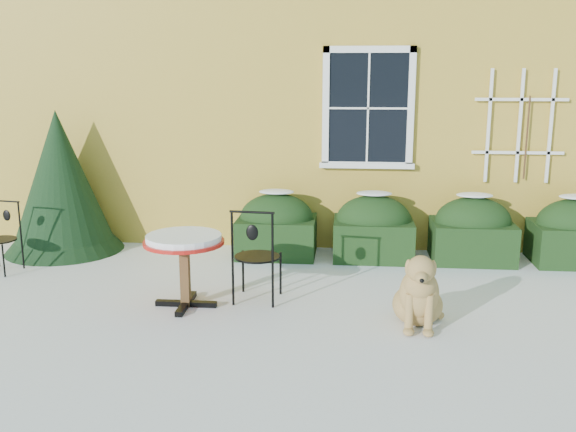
# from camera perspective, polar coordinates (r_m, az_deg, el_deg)

# --- Properties ---
(ground) EXTENTS (80.00, 80.00, 0.00)m
(ground) POSITION_cam_1_polar(r_m,az_deg,el_deg) (6.37, -0.86, -9.90)
(ground) COLOR white
(ground) RESTS_ON ground
(house) EXTENTS (12.40, 8.40, 6.40)m
(house) POSITION_cam_1_polar(r_m,az_deg,el_deg) (12.89, 2.61, 16.02)
(house) COLOR gold
(house) RESTS_ON ground
(hedge_row) EXTENTS (4.95, 0.80, 0.91)m
(hedge_row) POSITION_cam_1_polar(r_m,az_deg,el_deg) (8.70, 11.86, -1.21)
(hedge_row) COLOR black
(hedge_row) RESTS_ON ground
(evergreen_shrub) EXTENTS (1.62, 1.62, 1.96)m
(evergreen_shrub) POSITION_cam_1_polar(r_m,az_deg,el_deg) (9.42, -19.49, 1.76)
(evergreen_shrub) COLOR black
(evergreen_shrub) RESTS_ON ground
(bistro_table) EXTENTS (0.85, 0.85, 0.79)m
(bistro_table) POSITION_cam_1_polar(r_m,az_deg,el_deg) (6.81, -9.22, -2.74)
(bistro_table) COLOR black
(bistro_table) RESTS_ON ground
(patio_chair_near) EXTENTS (0.51, 0.50, 1.04)m
(patio_chair_near) POSITION_cam_1_polar(r_m,az_deg,el_deg) (6.93, -2.85, -3.48)
(patio_chair_near) COLOR black
(patio_chair_near) RESTS_ON ground
(patio_chair_far) EXTENTS (0.45, 0.44, 0.88)m
(patio_chair_far) POSITION_cam_1_polar(r_m,az_deg,el_deg) (8.77, -24.16, -1.71)
(patio_chair_far) COLOR black
(patio_chair_far) RESTS_ON ground
(dog) EXTENTS (0.54, 0.87, 0.79)m
(dog) POSITION_cam_1_polar(r_m,az_deg,el_deg) (6.41, 11.54, -6.97)
(dog) COLOR tan
(dog) RESTS_ON ground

